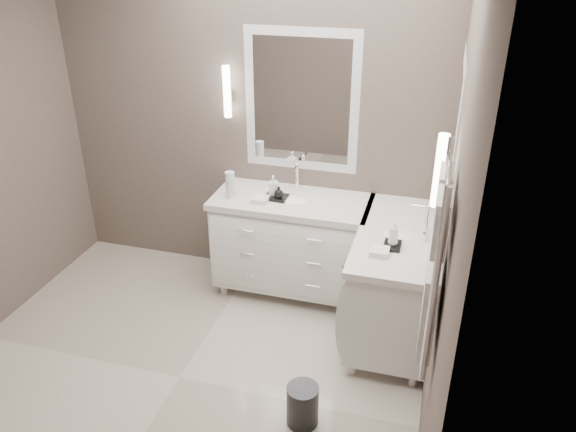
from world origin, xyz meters
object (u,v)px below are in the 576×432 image
(towel_ladder, at_px, (434,267))
(waste_bin, at_px, (303,405))
(vanity_right, at_px, (396,277))
(vanity_back, at_px, (292,239))

(towel_ladder, bearing_deg, waste_bin, 158.60)
(vanity_right, bearing_deg, vanity_back, 159.62)
(waste_bin, bearing_deg, vanity_back, 108.18)
(waste_bin, bearing_deg, vanity_right, 67.87)
(vanity_right, relative_size, towel_ladder, 1.38)
(vanity_back, distance_m, towel_ladder, 2.16)
(vanity_right, distance_m, towel_ladder, 1.60)
(vanity_back, xyz_separation_m, waste_bin, (0.45, -1.37, -0.35))
(vanity_right, height_order, waste_bin, vanity_right)
(vanity_back, bearing_deg, vanity_right, -20.38)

